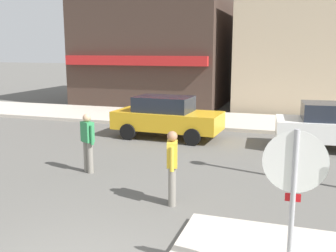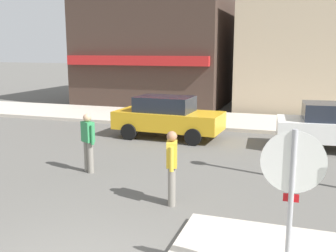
{
  "view_description": "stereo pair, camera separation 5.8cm",
  "coord_description": "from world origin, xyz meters",
  "px_view_note": "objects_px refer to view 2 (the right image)",
  "views": [
    {
      "loc": [
        2.82,
        -4.17,
        3.28
      ],
      "look_at": [
        0.01,
        4.5,
        1.5
      ],
      "focal_mm": 42.0,
      "sensor_mm": 36.0,
      "label": 1
    },
    {
      "loc": [
        2.88,
        -4.15,
        3.28
      ],
      "look_at": [
        0.01,
        4.5,
        1.5
      ],
      "focal_mm": 42.0,
      "sensor_mm": 36.0,
      "label": 2
    }
  ],
  "objects_px": {
    "stop_sign": "(292,189)",
    "parked_car_nearest": "(168,116)",
    "pedestrian_crossing_near": "(172,165)",
    "pedestrian_crossing_far": "(88,141)"
  },
  "relations": [
    {
      "from": "pedestrian_crossing_near",
      "to": "stop_sign",
      "type": "bearing_deg",
      "value": -46.18
    },
    {
      "from": "pedestrian_crossing_far",
      "to": "pedestrian_crossing_near",
      "type": "bearing_deg",
      "value": -27.23
    },
    {
      "from": "pedestrian_crossing_near",
      "to": "pedestrian_crossing_far",
      "type": "distance_m",
      "value": 3.18
    },
    {
      "from": "stop_sign",
      "to": "pedestrian_crossing_far",
      "type": "bearing_deg",
      "value": 142.81
    },
    {
      "from": "parked_car_nearest",
      "to": "pedestrian_crossing_far",
      "type": "bearing_deg",
      "value": -98.3
    },
    {
      "from": "pedestrian_crossing_near",
      "to": "pedestrian_crossing_far",
      "type": "bearing_deg",
      "value": 152.77
    },
    {
      "from": "stop_sign",
      "to": "pedestrian_crossing_far",
      "type": "relative_size",
      "value": 1.43
    },
    {
      "from": "parked_car_nearest",
      "to": "pedestrian_crossing_far",
      "type": "distance_m",
      "value": 4.75
    },
    {
      "from": "stop_sign",
      "to": "pedestrian_crossing_far",
      "type": "distance_m",
      "value": 6.64
    },
    {
      "from": "stop_sign",
      "to": "parked_car_nearest",
      "type": "distance_m",
      "value": 9.86
    }
  ]
}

